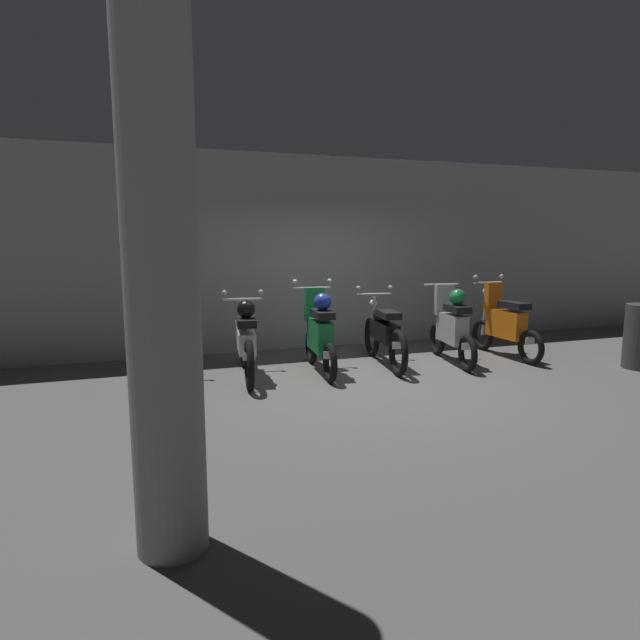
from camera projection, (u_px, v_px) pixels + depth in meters
name	position (u px, v px, depth m)	size (l,w,h in m)	color
ground_plane	(374.00, 381.00, 7.12)	(80.00, 80.00, 0.00)	#565451
back_wall	(313.00, 253.00, 9.24)	(16.00, 0.30, 3.25)	gray
motorbike_slot_0	(167.00, 347.00, 6.74)	(0.58, 1.94, 1.15)	black
motorbike_slot_1	(246.00, 339.00, 7.24)	(0.58, 1.94, 1.15)	black
motorbike_slot_2	(319.00, 332.00, 7.53)	(0.59, 1.68, 1.29)	black
motorbike_slot_3	(384.00, 332.00, 7.96)	(0.58, 1.94, 1.15)	black
motorbike_slot_4	(451.00, 326.00, 8.10)	(0.56, 1.67, 1.18)	black
motorbike_slot_5	(504.00, 324.00, 8.53)	(0.59, 1.68, 1.29)	black
support_pillar	(162.00, 283.00, 3.04)	(0.43, 0.43, 3.25)	gray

